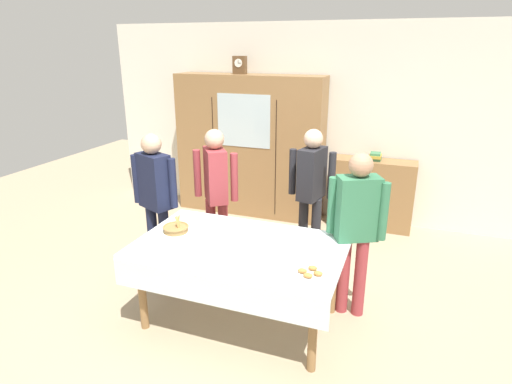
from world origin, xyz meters
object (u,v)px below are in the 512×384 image
at_px(tea_cup_mid_left, 231,229).
at_px(person_behind_table_right, 311,184).
at_px(mantel_clock, 240,65).
at_px(person_near_right_end, 155,192).
at_px(wall_cabinet, 250,146).
at_px(person_behind_table_left, 216,186).
at_px(tea_cup_mid_right, 184,248).
at_px(spoon_near_right, 325,241).
at_px(pastry_plate, 310,274).
at_px(spoon_front_edge, 305,234).
at_px(bread_basket, 176,228).
at_px(tea_cup_center, 239,246).
at_px(dining_table, 238,256).
at_px(book_stack, 375,157).
at_px(tea_cup_far_right, 201,241).
at_px(spoon_mid_right, 315,249).
at_px(bookshelf_low, 372,194).
at_px(person_by_cabinet, 356,221).

xyz_separation_m(tea_cup_mid_left, person_behind_table_right, (0.48, 1.14, 0.15)).
bearing_deg(tea_cup_mid_left, mantel_clock, 110.20).
bearing_deg(person_near_right_end, mantel_clock, 86.45).
height_order(wall_cabinet, person_behind_table_left, wall_cabinet).
bearing_deg(mantel_clock, person_near_right_end, -93.55).
distance_m(tea_cup_mid_right, person_behind_table_right, 1.78).
distance_m(spoon_near_right, person_behind_table_right, 1.12).
bearing_deg(pastry_plate, spoon_front_edge, 107.08).
height_order(bread_basket, person_behind_table_left, person_behind_table_left).
relative_size(tea_cup_center, person_behind_table_right, 0.08).
distance_m(dining_table, tea_cup_mid_left, 0.33).
bearing_deg(book_stack, dining_table, -108.14).
xyz_separation_m(dining_table, spoon_near_right, (0.68, 0.35, 0.10)).
bearing_deg(tea_cup_far_right, person_behind_table_right, 67.24).
xyz_separation_m(spoon_mid_right, person_behind_table_left, (-1.28, 0.76, 0.18)).
bearing_deg(person_behind_table_left, book_stack, 48.45).
distance_m(spoon_front_edge, person_behind_table_left, 1.25).
distance_m(dining_table, bread_basket, 0.67).
height_order(pastry_plate, spoon_near_right, pastry_plate).
bearing_deg(tea_cup_far_right, spoon_near_right, 23.20).
xyz_separation_m(tea_cup_center, spoon_near_right, (0.65, 0.40, -0.02)).
bearing_deg(tea_cup_mid_left, spoon_near_right, 6.77).
xyz_separation_m(bookshelf_low, bread_basket, (-1.52, -2.57, 0.32)).
xyz_separation_m(tea_cup_mid_left, spoon_near_right, (0.86, 0.10, -0.02)).
bearing_deg(tea_cup_mid_right, spoon_near_right, 28.74).
distance_m(bookshelf_low, tea_cup_mid_left, 2.63).
bearing_deg(bookshelf_low, person_behind_table_left, -131.55).
bearing_deg(spoon_front_edge, person_behind_table_right, 100.52).
bearing_deg(bookshelf_low, tea_cup_center, -107.27).
xyz_separation_m(wall_cabinet, pastry_plate, (1.59, -2.85, -0.23)).
distance_m(book_stack, tea_cup_far_right, 2.97).
xyz_separation_m(mantel_clock, person_near_right_end, (-0.13, -2.05, -1.19)).
xyz_separation_m(tea_cup_far_right, bread_basket, (-0.34, 0.15, 0.01)).
xyz_separation_m(wall_cabinet, mantel_clock, (-0.14, -0.00, 1.13)).
bearing_deg(dining_table, tea_cup_far_right, -166.11).
bearing_deg(tea_cup_center, dining_table, 120.95).
relative_size(book_stack, person_behind_table_right, 0.13).
distance_m(dining_table, mantel_clock, 3.15).
bearing_deg(spoon_front_edge, wall_cabinet, 122.60).
relative_size(mantel_clock, tea_cup_mid_left, 1.85).
height_order(spoon_near_right, person_near_right_end, person_near_right_end).
relative_size(tea_cup_far_right, tea_cup_mid_right, 1.00).
relative_size(tea_cup_center, tea_cup_mid_right, 1.00).
xyz_separation_m(bookshelf_low, tea_cup_mid_left, (-1.04, -2.39, 0.31)).
bearing_deg(spoon_mid_right, spoon_front_edge, 120.00).
height_order(mantel_clock, spoon_front_edge, mantel_clock).
height_order(bookshelf_low, spoon_near_right, bookshelf_low).
distance_m(tea_cup_center, person_by_cabinet, 1.05).
bearing_deg(person_by_cabinet, spoon_mid_right, -131.18).
distance_m(tea_cup_mid_left, spoon_near_right, 0.86).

